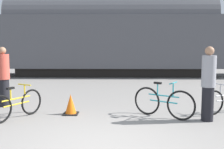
{
  "coord_description": "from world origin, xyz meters",
  "views": [
    {
      "loc": [
        0.34,
        -4.61,
        1.84
      ],
      "look_at": [
        0.23,
        2.36,
        1.1
      ],
      "focal_mm": 42.0,
      "sensor_mm": 36.0,
      "label": 1
    }
  ],
  "objects": [
    {
      "name": "person_in_red",
      "position": [
        -3.13,
        3.32,
        0.92
      ],
      "size": [
        0.37,
        0.37,
        1.84
      ],
      "rotation": [
        0.0,
        0.0,
        4.49
      ],
      "color": "black",
      "rests_on": "ground_plane"
    },
    {
      "name": "ground_plane",
      "position": [
        0.0,
        0.0,
        0.0
      ],
      "size": [
        80.0,
        80.0,
        0.0
      ],
      "primitive_type": "plane",
      "color": "gray"
    },
    {
      "name": "bicycle_yellow",
      "position": [
        -2.2,
        1.92,
        0.37
      ],
      "size": [
        0.85,
        1.51,
        0.86
      ],
      "color": "black",
      "rests_on": "ground_plane"
    },
    {
      "name": "bicycle_teal",
      "position": [
        1.57,
        2.12,
        0.4
      ],
      "size": [
        1.44,
        1.02,
        0.94
      ],
      "color": "black",
      "rests_on": "ground_plane"
    },
    {
      "name": "person_in_grey",
      "position": [
        2.62,
        1.81,
        0.93
      ],
      "size": [
        0.34,
        0.34,
        1.85
      ],
      "rotation": [
        0.0,
        0.0,
        0.47
      ],
      "color": "black",
      "rests_on": "ground_plane"
    },
    {
      "name": "rail_near",
      "position": [
        0.0,
        11.42,
        0.01
      ],
      "size": [
        55.45,
        0.07,
        0.01
      ],
      "primitive_type": "cube",
      "color": "#4C4238",
      "rests_on": "ground_plane"
    },
    {
      "name": "rail_far",
      "position": [
        0.0,
        12.85,
        0.01
      ],
      "size": [
        55.45,
        0.07,
        0.01
      ],
      "primitive_type": "cube",
      "color": "#4C4238",
      "rests_on": "ground_plane"
    },
    {
      "name": "freight_train",
      "position": [
        0.0,
        12.14,
        2.68
      ],
      "size": [
        43.45,
        3.04,
        5.15
      ],
      "color": "black",
      "rests_on": "ground_plane"
    },
    {
      "name": "traffic_cone",
      "position": [
        -0.9,
        2.39,
        0.25
      ],
      "size": [
        0.4,
        0.4,
        0.55
      ],
      "color": "black",
      "rests_on": "ground_plane"
    }
  ]
}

